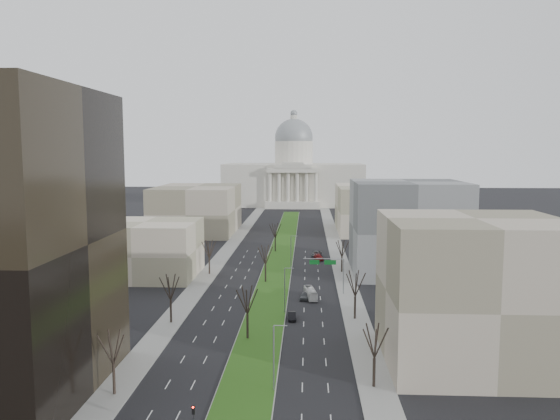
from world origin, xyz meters
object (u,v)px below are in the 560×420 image
(car_black, at_px, (292,316))
(car_grey_near, at_px, (305,296))
(box_van, at_px, (311,293))
(car_red, at_px, (318,257))
(car_grey_far, at_px, (317,254))

(car_black, bearing_deg, car_grey_near, 76.53)
(car_grey_near, distance_m, box_van, 1.53)
(car_red, bearing_deg, box_van, -102.47)
(box_van, bearing_deg, car_black, -112.34)
(car_grey_far, distance_m, box_van, 46.91)
(car_grey_near, bearing_deg, car_black, -91.69)
(car_black, bearing_deg, car_grey_far, 80.77)
(car_grey_near, xyz_separation_m, car_black, (-2.39, -14.23, -0.05))
(car_black, bearing_deg, car_red, 79.83)
(car_black, distance_m, box_van, 15.47)
(car_black, xyz_separation_m, car_red, (6.21, 56.78, 0.10))
(car_black, relative_size, box_van, 0.53)
(car_black, height_order, car_grey_far, car_grey_far)
(car_grey_far, bearing_deg, car_red, -75.79)
(car_red, bearing_deg, car_grey_far, 86.28)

